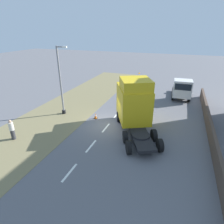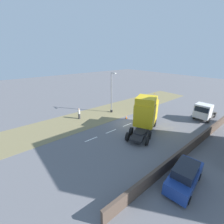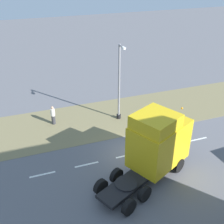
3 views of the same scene
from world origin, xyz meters
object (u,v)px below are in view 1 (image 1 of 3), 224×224
(lorry_cab, at_px, (134,103))
(pedestrian, at_px, (12,130))
(traffic_cone_lead, at_px, (96,116))
(lamp_post, at_px, (61,85))
(flatbed_truck, at_px, (182,89))

(lorry_cab, relative_size, pedestrian, 4.14)
(traffic_cone_lead, bearing_deg, lamp_post, -179.23)
(lorry_cab, relative_size, traffic_cone_lead, 12.86)
(flatbed_truck, relative_size, lamp_post, 0.75)
(lamp_post, bearing_deg, lorry_cab, -2.37)
(lamp_post, bearing_deg, flatbed_truck, 37.23)
(flatbed_truck, bearing_deg, traffic_cone_lead, 45.12)
(flatbed_truck, distance_m, pedestrian, 19.84)
(pedestrian, relative_size, traffic_cone_lead, 3.11)
(traffic_cone_lead, bearing_deg, lorry_cab, -5.25)
(flatbed_truck, height_order, lamp_post, lamp_post)
(lorry_cab, bearing_deg, pedestrian, -173.83)
(pedestrian, bearing_deg, lorry_cab, 32.21)
(flatbed_truck, bearing_deg, lamp_post, 34.56)
(lorry_cab, xyz_separation_m, flatbed_truck, (4.08, 9.36, -0.93))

